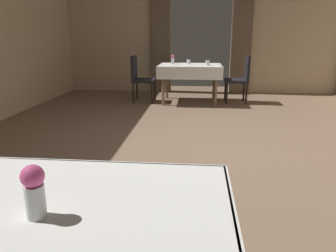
% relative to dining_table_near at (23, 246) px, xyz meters
% --- Properties ---
extents(ground, '(10.08, 10.08, 0.00)m').
position_rel_dining_table_near_xyz_m(ground, '(0.57, 2.72, -0.65)').
color(ground, '#7A604C').
extents(wall_back, '(6.40, 0.27, 3.00)m').
position_rel_dining_table_near_xyz_m(wall_back, '(0.57, 6.90, 0.87)').
color(wall_back, tan).
rests_on(wall_back, ground).
extents(dining_table_near, '(1.33, 0.96, 0.75)m').
position_rel_dining_table_near_xyz_m(dining_table_near, '(0.00, 0.00, 0.00)').
color(dining_table_near, '#7A604C').
rests_on(dining_table_near, ground).
extents(dining_table_mid, '(1.24, 0.99, 0.75)m').
position_rel_dining_table_near_xyz_m(dining_table_mid, '(0.36, 5.58, 0.01)').
color(dining_table_mid, '#7A604C').
rests_on(dining_table_mid, ground).
extents(chair_mid_right, '(0.44, 0.44, 0.93)m').
position_rel_dining_table_near_xyz_m(chair_mid_right, '(1.37, 5.65, -0.13)').
color(chair_mid_right, black).
rests_on(chair_mid_right, ground).
extents(chair_mid_left, '(0.44, 0.44, 0.93)m').
position_rel_dining_table_near_xyz_m(chair_mid_left, '(-0.64, 5.53, -0.13)').
color(chair_mid_left, black).
rests_on(chair_mid_left, ground).
extents(flower_vase_near, '(0.07, 0.07, 0.17)m').
position_rel_dining_table_near_xyz_m(flower_vase_near, '(0.05, 0.01, 0.19)').
color(flower_vase_near, silver).
rests_on(flower_vase_near, dining_table_near).
extents(flower_vase_mid, '(0.07, 0.07, 0.19)m').
position_rel_dining_table_near_xyz_m(flower_vase_mid, '(0.01, 5.73, 0.20)').
color(flower_vase_mid, silver).
rests_on(flower_vase_mid, dining_table_mid).
extents(glass_mid_b, '(0.07, 0.07, 0.09)m').
position_rel_dining_table_near_xyz_m(glass_mid_b, '(0.32, 5.77, 0.15)').
color(glass_mid_b, silver).
rests_on(glass_mid_b, dining_table_mid).
extents(glass_mid_c, '(0.08, 0.08, 0.10)m').
position_rel_dining_table_near_xyz_m(glass_mid_c, '(0.70, 5.41, 0.15)').
color(glass_mid_c, silver).
rests_on(glass_mid_c, dining_table_mid).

